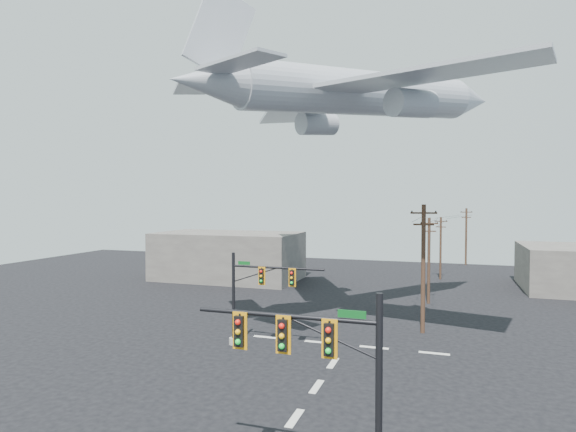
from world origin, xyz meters
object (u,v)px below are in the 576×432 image
(utility_pole_d, at_px, (466,235))
(airliner, at_px, (362,94))
(utility_pole_a, at_px, (423,266))
(signal_mast_near, at_px, (329,380))
(utility_pole_b, at_px, (429,259))
(utility_pole_c, at_px, (441,247))
(signal_mast_far, at_px, (252,296))

(utility_pole_d, xyz_separation_m, airliner, (-9.53, -41.18, 14.13))
(utility_pole_a, height_order, airliner, airliner)
(utility_pole_a, relative_size, utility_pole_d, 1.11)
(signal_mast_near, bearing_deg, airliner, 96.87)
(utility_pole_b, height_order, utility_pole_c, utility_pole_b)
(utility_pole_b, xyz_separation_m, airliner, (-4.96, -10.13, 14.34))
(signal_mast_near, distance_m, utility_pole_c, 48.54)
(signal_mast_far, distance_m, airliner, 18.36)
(signal_mast_far, xyz_separation_m, utility_pole_c, (12.13, 33.68, 0.66))
(utility_pole_a, bearing_deg, utility_pole_d, 77.21)
(airliner, bearing_deg, signal_mast_far, -178.98)
(signal_mast_near, height_order, utility_pole_a, utility_pole_a)
(utility_pole_c, xyz_separation_m, airliner, (-5.90, -25.57, 14.58))
(utility_pole_b, distance_m, utility_pole_d, 31.39)
(utility_pole_b, relative_size, utility_pole_c, 1.06)
(utility_pole_b, bearing_deg, signal_mast_far, -127.23)
(utility_pole_b, height_order, utility_pole_d, utility_pole_d)
(signal_mast_far, relative_size, utility_pole_a, 0.70)
(signal_mast_near, xyz_separation_m, utility_pole_d, (6.78, 64.05, 0.60))
(utility_pole_d, bearing_deg, utility_pole_c, -119.90)
(utility_pole_c, bearing_deg, signal_mast_far, -96.18)
(signal_mast_near, height_order, utility_pole_b, utility_pole_b)
(utility_pole_a, bearing_deg, airliner, 164.17)
(utility_pole_a, bearing_deg, utility_pole_b, 83.21)
(signal_mast_near, distance_m, utility_pole_b, 33.07)
(signal_mast_far, xyz_separation_m, utility_pole_b, (11.20, 18.24, 0.90))
(signal_mast_near, relative_size, airliner, 0.25)
(signal_mast_far, distance_m, utility_pole_d, 51.77)
(airliner, bearing_deg, utility_pole_d, 25.53)
(utility_pole_b, bearing_deg, signal_mast_near, -99.50)
(utility_pole_c, distance_m, airliner, 30.02)
(utility_pole_a, distance_m, utility_pole_d, 42.25)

